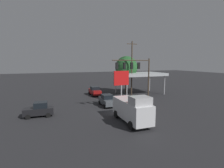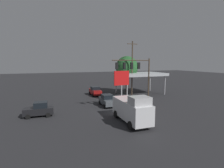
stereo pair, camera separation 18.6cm
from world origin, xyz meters
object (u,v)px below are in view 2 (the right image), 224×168
Objects in this scene: street_tree at (127,67)px; price_sign at (122,79)px; hatchback_crossing at (39,109)px; delivery_truck at (132,109)px; traffic_signal_assembly at (135,71)px; utility_pole at (132,67)px; sedan_waiting at (107,100)px; sedan_far at (95,91)px.

price_sign is at bearing 57.84° from street_tree.
price_sign is 1.46× the size of hatchback_crossing.
delivery_truck is 21.27m from street_tree.
utility_pole is (-4.92, -10.33, 0.22)m from traffic_signal_assembly.
utility_pole reaches higher than sedan_waiting.
sedan_waiting is at bearing -165.83° from hatchback_crossing.
street_tree is at bearing -122.16° from price_sign.
delivery_truck is at bearing 150.44° from hatchback_crossing.
price_sign is 8.49m from sedan_far.
price_sign is at bearing -94.31° from traffic_signal_assembly.
traffic_signal_assembly is 6.94m from sedan_waiting.
sedan_far is at bearing -130.23° from hatchback_crossing.
hatchback_crossing is at bearing -121.15° from delivery_truck.
street_tree is at bearing -95.55° from utility_pole.
delivery_truck is (3.35, 5.32, -4.24)m from traffic_signal_assembly.
delivery_truck is at bearing 2.46° from sedan_waiting.
utility_pole reaches higher than traffic_signal_assembly.
price_sign is 0.65× the size of street_tree.
traffic_signal_assembly reaches higher than price_sign.
delivery_truck is at bearing -2.04° from sedan_far.
sedan_waiting is (0.72, 9.81, 0.00)m from sedan_far.
utility_pole is at bearing -136.16° from price_sign.
hatchback_crossing is at bearing -5.97° from traffic_signal_assembly.
sedan_waiting is at bearing -178.36° from delivery_truck.
utility_pole reaches higher than street_tree.
utility_pole is at bearing -151.46° from hatchback_crossing.
sedan_far and sedan_waiting have the same top height.
street_tree is at bearing 157.30° from delivery_truck.
hatchback_crossing is at bearing 25.31° from utility_pole.
traffic_signal_assembly is at bearing 149.46° from delivery_truck.
delivery_truck is 1.56× the size of sedan_far.
traffic_signal_assembly is at bearing 69.01° from street_tree.
traffic_signal_assembly is 0.91× the size of street_tree.
traffic_signal_assembly is 0.67× the size of utility_pole.
traffic_signal_assembly is 1.15× the size of delivery_truck.
price_sign reaches higher than sedan_far.
sedan_far is at bearing 2.61° from street_tree.
delivery_truck is (-10.51, 6.77, 0.75)m from hatchback_crossing.
street_tree is (-0.32, -3.33, -0.12)m from utility_pole.
street_tree is (-8.59, -10.17, 5.09)m from sedan_waiting.
utility_pole is 6.51m from price_sign.
street_tree reaches higher than sedan_far.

